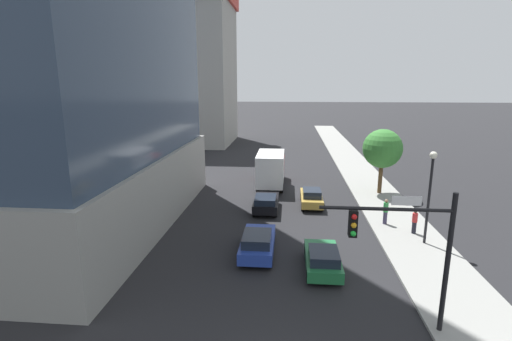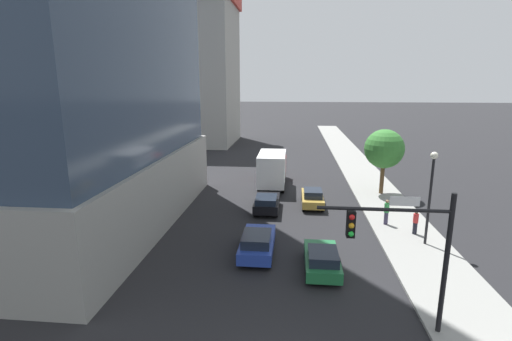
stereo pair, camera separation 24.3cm
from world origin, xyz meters
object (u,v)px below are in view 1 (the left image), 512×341
Objects in this scene: traffic_light_pole at (405,239)px; car_green at (323,259)px; street_lamp at (430,184)px; pedestrian_green_shirt at (386,211)px; street_tree at (382,149)px; car_blue at (258,243)px; car_gold at (311,197)px; car_black at (266,202)px; pedestrian_red_shirt at (415,222)px; box_truck at (271,168)px; construction_building at (189,58)px.

traffic_light_pole is 6.42m from car_green.
street_lamp reaches higher than pedestrian_green_shirt.
street_lamp is 1.00× the size of street_tree.
car_gold is (3.64, 9.52, -0.03)m from car_blue.
street_lamp is (4.01, 8.79, -0.07)m from traffic_light_pole.
car_gold is (0.00, 11.21, 0.03)m from car_green.
car_black is 8.92m from pedestrian_green_shirt.
pedestrian_red_shirt is (0.11, -9.54, -3.24)m from street_tree.
street_lamp is 16.65m from box_truck.
street_lamp reaches higher than pedestrian_red_shirt.
box_truck reaches higher than pedestrian_green_shirt.
street_lamp is 4.59m from pedestrian_green_shirt.
box_truck reaches higher than pedestrian_red_shirt.
car_black is at bearing -154.38° from car_gold.
car_gold is at bearing -57.44° from box_truck.
street_lamp is at bearing -51.59° from box_truck.
car_black is (-10.26, 5.50, -3.22)m from street_lamp.
construction_building is at bearing 113.32° from traffic_light_pole.
street_tree is at bearing 53.25° from car_blue.
car_gold is at bearing 99.26° from traffic_light_pole.
car_green is at bearing -77.85° from box_truck.
car_blue is (-10.26, -2.28, -3.19)m from street_lamp.
pedestrian_red_shirt is (1.50, -1.61, -0.11)m from pedestrian_green_shirt.
box_truck reaches higher than car_blue.
car_green is 0.98× the size of car_gold.
car_green is 1.00× the size of car_black.
traffic_light_pole is 16.58m from car_gold.
car_black reaches higher than car_green.
box_truck is 13.05m from pedestrian_green_shirt.
car_gold is (-6.62, 7.24, -3.22)m from street_lamp.
pedestrian_red_shirt is at bearing -41.42° from car_gold.
car_blue reaches higher than car_green.
car_black is (-3.64, 9.46, 0.03)m from car_green.
pedestrian_red_shirt is at bearing -47.16° from pedestrian_green_shirt.
car_gold reaches higher than car_green.
car_blue is 15.26m from box_truck.
car_gold is (-2.61, 16.03, -3.29)m from traffic_light_pole.
construction_building is 19.58× the size of pedestrian_green_shirt.
street_lamp is 0.78× the size of box_truck.
car_green is 17.33m from box_truck.
traffic_light_pole is 1.40× the size of car_black.
street_lamp is at bearing -28.18° from car_black.
car_blue is 2.56× the size of pedestrian_green_shirt.
car_gold is 2.60× the size of pedestrian_red_shirt.
pedestrian_red_shirt is (6.45, -5.69, 0.24)m from car_gold.
car_green is at bearing -124.83° from pedestrian_green_shirt.
traffic_light_pole reaches higher than car_green.
pedestrian_green_shirt reaches higher than car_gold.
car_green is 8.69m from pedestrian_green_shirt.
car_blue is at bearing -159.23° from pedestrian_red_shirt.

